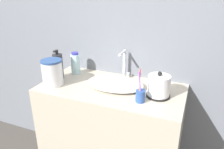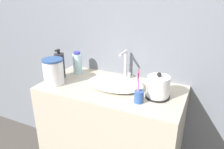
{
  "view_description": "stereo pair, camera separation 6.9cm",
  "coord_description": "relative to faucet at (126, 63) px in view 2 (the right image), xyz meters",
  "views": [
    {
      "loc": [
        0.54,
        -1.05,
        1.55
      ],
      "look_at": [
        0.01,
        0.26,
        0.97
      ],
      "focal_mm": 35.0,
      "sensor_mm": 36.0,
      "label": 1
    },
    {
      "loc": [
        0.61,
        -1.02,
        1.55
      ],
      "look_at": [
        0.01,
        0.26,
        0.97
      ],
      "focal_mm": 35.0,
      "sensor_mm": 36.0,
      "label": 2
    }
  ],
  "objects": [
    {
      "name": "lotion_bottle",
      "position": [
        -0.47,
        -0.2,
        -0.02
      ],
      "size": [
        0.08,
        0.08,
        0.23
      ],
      "color": "#28282D",
      "rests_on": "vanity_counter"
    },
    {
      "name": "vanity_counter",
      "position": [
        -0.03,
        -0.2,
        -0.56
      ],
      "size": [
        1.03,
        0.53,
        0.87
      ],
      "color": "#B7AD99",
      "rests_on": "ground_plane"
    },
    {
      "name": "faucet",
      "position": [
        0.0,
        0.0,
        0.0
      ],
      "size": [
        0.06,
        0.13,
        0.22
      ],
      "color": "silver",
      "rests_on": "vanity_counter"
    },
    {
      "name": "toothbrush_cup",
      "position": [
        0.22,
        -0.33,
        -0.08
      ],
      "size": [
        0.06,
        0.06,
        0.21
      ],
      "color": "#2D519E",
      "rests_on": "vanity_counter"
    },
    {
      "name": "sink_basin",
      "position": [
        -0.0,
        -0.18,
        -0.1
      ],
      "size": [
        0.42,
        0.29,
        0.05
      ],
      "color": "white",
      "rests_on": "vanity_counter"
    },
    {
      "name": "wall_back",
      "position": [
        -0.03,
        0.08,
        0.31
      ],
      "size": [
        6.0,
        0.04,
        2.6
      ],
      "color": "slate",
      "rests_on": "ground_plane"
    },
    {
      "name": "electric_kettle",
      "position": [
        0.31,
        -0.21,
        -0.05
      ],
      "size": [
        0.16,
        0.16,
        0.18
      ],
      "color": "black",
      "rests_on": "vanity_counter"
    },
    {
      "name": "water_pitcher",
      "position": [
        -0.44,
        -0.33,
        -0.03
      ],
      "size": [
        0.15,
        0.15,
        0.19
      ],
      "color": "silver",
      "rests_on": "vanity_counter"
    },
    {
      "name": "shampoo_bottle",
      "position": [
        -0.4,
        -0.07,
        -0.04
      ],
      "size": [
        0.07,
        0.07,
        0.18
      ],
      "color": "silver",
      "rests_on": "vanity_counter"
    }
  ]
}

